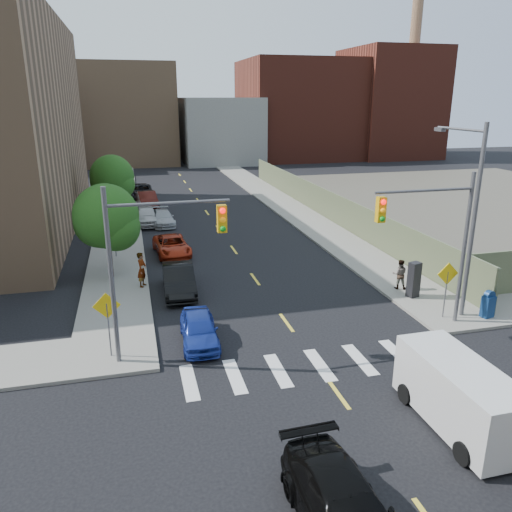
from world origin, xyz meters
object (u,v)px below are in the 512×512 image
parked_car_white (146,216)px  pedestrian_east (400,274)px  black_sedan (344,511)px  parked_car_red (172,246)px  pedestrian_west (142,269)px  payphone (414,280)px  parked_car_blue (199,329)px  mailbox (488,304)px  parked_car_maroon (147,200)px  parked_car_grey (142,191)px  cargo_van (457,392)px  parked_car_black (179,280)px  parked_car_silver (163,218)px

parked_car_white → pedestrian_east: size_ratio=2.72×
parked_car_white → black_sedan: parked_car_white is taller
parked_car_white → black_sedan: 32.54m
parked_car_red → pedestrian_west: bearing=-114.5°
pedestrian_west → pedestrian_east: size_ratio=1.18×
pedestrian_west → payphone: bearing=-88.1°
parked_car_blue → mailbox: (13.40, -1.00, 0.15)m
parked_car_maroon → pedestrian_east: 27.76m
parked_car_white → payphone: (12.67, -19.67, 0.32)m
parked_car_white → parked_car_grey: (0.00, 11.66, -0.03)m
parked_car_white → mailbox: 27.12m
cargo_van → payphone: cargo_van is taller
parked_car_black → payphone: bearing=-16.5°
pedestrian_east → payphone: bearing=119.8°
parked_car_silver → mailbox: size_ratio=3.16×
cargo_van → pedestrian_west: 17.19m
parked_car_blue → parked_car_black: 5.96m
parked_car_grey → mailbox: bearing=-70.2°
parked_car_maroon → black_sedan: parked_car_maroon is taller
parked_car_grey → pedestrian_west: pedestrian_west is taller
parked_car_black → mailbox: 15.32m
parked_car_red → cargo_van: cargo_van is taller
parked_car_maroon → pedestrian_west: (-1.17, -21.21, 0.34)m
parked_car_maroon → payphone: (12.30, -26.15, 0.31)m
parked_car_blue → pedestrian_east: size_ratio=2.33×
parked_car_red → parked_car_grey: (-1.30, 20.52, 0.09)m
parked_car_maroon → parked_car_blue: bearing=-93.4°
black_sedan → pedestrian_east: (9.31, 13.91, 0.25)m
parked_car_grey → black_sedan: parked_car_grey is taller
mailbox → payphone: (-2.03, 3.12, 0.28)m
black_sedan → pedestrian_west: size_ratio=2.54×
parked_car_grey → parked_car_red: bearing=-89.7°
payphone → parked_car_grey: bearing=96.8°
pedestrian_west → cargo_van: bearing=-125.6°
parked_car_black → parked_car_grey: 27.52m
parked_car_black → parked_car_grey: parked_car_black is taller
pedestrian_west → parked_car_grey: bearing=20.2°
parked_car_red → pedestrian_east: pedestrian_east is taller
parked_car_maroon → cargo_van: (8.04, -35.72, 0.37)m
parked_car_black → parked_car_maroon: parked_car_maroon is taller
parked_car_blue → black_sedan: (1.95, -10.59, 0.06)m
parked_car_red → black_sedan: (1.95, -23.52, 0.08)m
parked_car_white → pedestrian_east: pedestrian_east is taller
parked_car_red → payphone: size_ratio=2.44×
parked_car_grey → pedestrian_east: size_ratio=3.20×
parked_car_blue → pedestrian_west: 7.38m
parked_car_maroon → mailbox: bearing=-69.2°
black_sedan → parked_car_grey: bearing=92.2°
parked_car_blue → parked_car_red: parked_car_blue is taller
parked_car_blue → parked_car_red: size_ratio=0.84×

